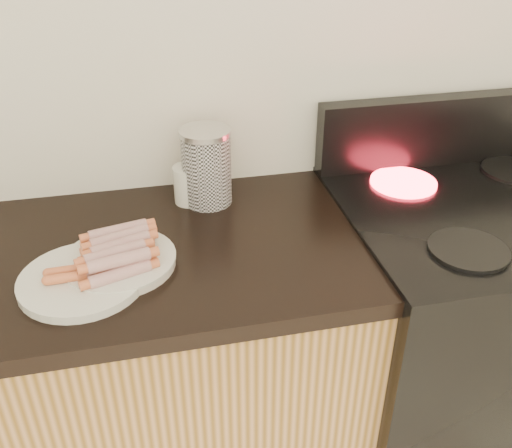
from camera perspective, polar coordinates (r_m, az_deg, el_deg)
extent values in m
cube|color=silver|center=(1.47, -9.19, 17.93)|extent=(4.00, 0.04, 2.60)
cube|color=black|center=(1.84, 19.71, -11.01)|extent=(0.76, 0.65, 0.90)
cube|color=black|center=(1.58, 22.61, 1.41)|extent=(0.76, 0.65, 0.01)
cube|color=black|center=(1.75, 18.40, 8.94)|extent=(0.76, 0.06, 0.20)
cylinder|color=black|center=(1.37, 20.47, -2.42)|extent=(0.18, 0.18, 0.01)
cylinder|color=#FF1E2D|center=(1.62, 14.52, 4.06)|extent=(0.18, 0.18, 0.01)
cylinder|color=white|center=(1.29, -13.50, -3.77)|extent=(0.27, 0.27, 0.02)
cylinder|color=silver|center=(1.26, -16.96, -5.34)|extent=(0.32, 0.32, 0.02)
cylinder|color=maroon|center=(1.22, -13.58, -4.90)|extent=(0.13, 0.06, 0.03)
cylinder|color=maroon|center=(1.24, -13.60, -4.10)|extent=(0.13, 0.06, 0.03)
cylinder|color=maroon|center=(1.27, -13.61, -3.33)|extent=(0.13, 0.06, 0.03)
cylinder|color=maroon|center=(1.29, -13.63, -2.59)|extent=(0.13, 0.06, 0.03)
cylinder|color=maroon|center=(1.32, -13.65, -1.88)|extent=(0.13, 0.06, 0.03)
cylinder|color=maroon|center=(1.34, -13.66, -1.19)|extent=(0.13, 0.06, 0.03)
cylinder|color=maroon|center=(1.22, -13.73, -3.58)|extent=(0.13, 0.06, 0.03)
cylinder|color=maroon|center=(1.24, -13.74, -2.81)|extent=(0.13, 0.06, 0.03)
cylinder|color=maroon|center=(1.27, -13.75, -2.07)|extent=(0.13, 0.06, 0.03)
cylinder|color=maroon|center=(1.29, -13.77, -1.35)|extent=(0.13, 0.06, 0.03)
cylinder|color=maroon|center=(1.32, -13.78, -0.67)|extent=(0.13, 0.06, 0.03)
cylinder|color=#BA6E2B|center=(1.23, -17.13, -4.95)|extent=(0.14, 0.03, 0.02)
cylinder|color=#BA6E2B|center=(1.26, -17.08, -4.26)|extent=(0.14, 0.03, 0.02)
cylinder|color=white|center=(1.47, -4.96, 5.51)|extent=(0.13, 0.13, 0.19)
cylinder|color=silver|center=(1.43, -5.14, 9.14)|extent=(0.13, 0.13, 0.01)
cylinder|color=white|center=(1.49, -6.72, 3.95)|extent=(0.09, 0.09, 0.10)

